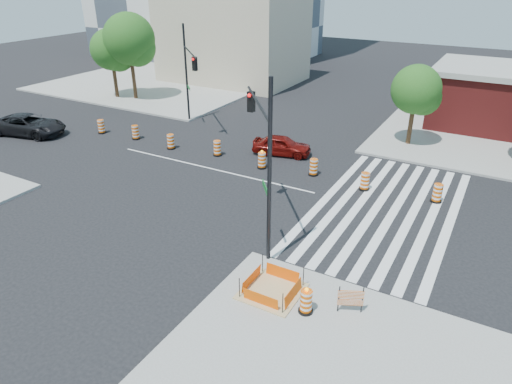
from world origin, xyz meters
The scene contains 23 objects.
ground centered at (0.00, 0.00, 0.00)m, with size 120.00×120.00×0.00m, color black.
sidewalk_nw centered at (-18.00, 18.00, 0.07)m, with size 22.00×22.00×0.15m, color gray.
crosswalk_east centered at (10.95, 0.00, 0.01)m, with size 6.75×13.50×0.01m.
lane_centerline centered at (0.00, 0.00, 0.01)m, with size 14.00×0.12×0.01m, color silver.
excavation_pit centered at (9.00, -9.00, 0.22)m, with size 2.20×2.20×0.90m.
beige_midrise centered at (-12.00, 22.00, 5.00)m, with size 14.00×10.00×10.00m, color #BAAB8E.
red_coupe centered at (2.78, 4.32, 0.66)m, with size 1.56×3.88×1.32m, color #5F0B08.
dark_suv centered at (-15.54, -1.28, 0.76)m, with size 2.51×5.45×1.51m, color black.
signal_pole_se centered at (6.81, -5.79, 4.74)m, with size 3.71×4.67×7.72m.
signal_pole_nw centered at (-6.10, 6.28, 4.55)m, with size 4.08×4.02×7.41m.
pit_drum centered at (10.59, -9.40, 0.59)m, with size 0.54×0.54×1.07m.
barricade centered at (11.96, -8.62, 0.75)m, with size 0.86×0.44×1.10m.
tree_north_a centered at (-17.54, 9.82, 4.31)m, with size 3.80×3.78×6.42m.
tree_north_b centered at (-15.59, 10.27, 5.27)m, with size 4.62×4.62×7.85m.
tree_north_c centered at (9.80, 10.35, 3.77)m, with size 3.35×3.31×5.63m.
median_drum_0 centered at (-11.11, 1.59, 0.48)m, with size 0.60×0.60×1.02m.
median_drum_1 centered at (-7.91, 1.84, 0.48)m, with size 0.60×0.60×1.02m.
median_drum_2 centered at (-4.41, 1.55, 0.48)m, with size 0.60×0.60×1.02m.
median_drum_3 centered at (-0.90, 2.07, 0.48)m, with size 0.60×0.60×1.02m.
median_drum_4 centered at (2.72, 1.67, 0.49)m, with size 0.60×0.60×1.18m.
median_drum_5 centered at (5.95, 2.25, 0.48)m, with size 0.60×0.60×1.02m.
median_drum_6 centered at (9.27, 1.79, 0.48)m, with size 0.60×0.60×1.02m.
median_drum_7 centered at (13.10, 2.22, 0.48)m, with size 0.60×0.60×1.02m.
Camera 1 is at (15.34, -21.48, 11.34)m, focal length 32.00 mm.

